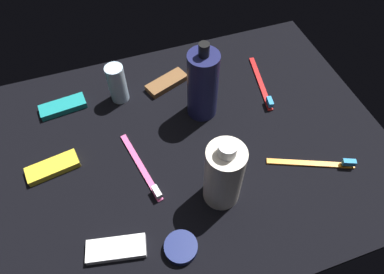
% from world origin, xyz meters
% --- Properties ---
extents(ground_plane, '(0.84, 0.64, 0.01)m').
position_xyz_m(ground_plane, '(0.00, 0.00, -0.01)').
color(ground_plane, black).
extents(lotion_bottle, '(0.07, 0.07, 0.19)m').
position_xyz_m(lotion_bottle, '(-0.05, -0.09, 0.08)').
color(lotion_bottle, '#1B1E4C').
rests_on(lotion_bottle, ground_plane).
extents(bodywash_bottle, '(0.07, 0.07, 0.17)m').
position_xyz_m(bodywash_bottle, '(-0.02, 0.13, 0.08)').
color(bodywash_bottle, silver).
rests_on(bodywash_bottle, ground_plane).
extents(deodorant_stick, '(0.04, 0.04, 0.10)m').
position_xyz_m(deodorant_stick, '(0.12, -0.19, 0.05)').
color(deodorant_stick, silver).
rests_on(deodorant_stick, ground_plane).
extents(toothbrush_orange, '(0.17, 0.08, 0.02)m').
position_xyz_m(toothbrush_orange, '(-0.23, 0.13, 0.01)').
color(toothbrush_orange, orange).
rests_on(toothbrush_orange, ground_plane).
extents(toothbrush_pink, '(0.05, 0.18, 0.02)m').
position_xyz_m(toothbrush_pink, '(0.12, 0.03, 0.01)').
color(toothbrush_pink, '#E55999').
rests_on(toothbrush_pink, ground_plane).
extents(toothbrush_red, '(0.04, 0.18, 0.02)m').
position_xyz_m(toothbrush_red, '(-0.22, -0.11, 0.01)').
color(toothbrush_red, red).
rests_on(toothbrush_red, ground_plane).
extents(snack_bar_teal, '(0.11, 0.05, 0.01)m').
position_xyz_m(snack_bar_teal, '(0.25, -0.20, 0.01)').
color(snack_bar_teal, teal).
rests_on(snack_bar_teal, ground_plane).
extents(snack_bar_white, '(0.11, 0.06, 0.01)m').
position_xyz_m(snack_bar_white, '(0.20, 0.17, 0.01)').
color(snack_bar_white, white).
rests_on(snack_bar_white, ground_plane).
extents(snack_bar_brown, '(0.11, 0.07, 0.01)m').
position_xyz_m(snack_bar_brown, '(0.00, -0.19, 0.01)').
color(snack_bar_brown, brown).
rests_on(snack_bar_brown, ground_plane).
extents(snack_bar_yellow, '(0.11, 0.06, 0.01)m').
position_xyz_m(snack_bar_yellow, '(0.29, -0.04, 0.01)').
color(snack_bar_yellow, yellow).
rests_on(snack_bar_yellow, ground_plane).
extents(cream_tin_left, '(0.06, 0.06, 0.02)m').
position_xyz_m(cream_tin_left, '(0.09, 0.21, 0.01)').
color(cream_tin_left, navy).
rests_on(cream_tin_left, ground_plane).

